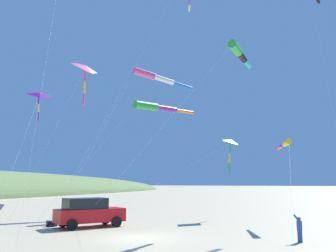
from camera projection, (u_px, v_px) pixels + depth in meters
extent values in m
plane|color=#C6B58C|center=(140.00, 238.00, 18.35)|extent=(600.00, 600.00, 0.00)
cube|color=red|center=(90.00, 215.00, 22.86)|extent=(3.96, 4.59, 0.84)
cube|color=black|center=(85.00, 203.00, 22.80)|extent=(2.80, 3.05, 0.68)
cylinder|color=black|center=(105.00, 219.00, 24.35)|extent=(0.55, 0.67, 0.66)
cylinder|color=black|center=(116.00, 222.00, 22.82)|extent=(0.55, 0.67, 0.66)
cylinder|color=black|center=(63.00, 222.00, 22.78)|extent=(0.55, 0.67, 0.66)
cylinder|color=black|center=(72.00, 225.00, 21.25)|extent=(0.55, 0.67, 0.66)
cube|color=black|center=(52.00, 224.00, 23.14)|extent=(0.60, 0.40, 0.36)
cube|color=white|center=(52.00, 220.00, 23.17)|extent=(0.62, 0.42, 0.06)
cylinder|color=#8E6B9E|center=(0.00, 209.00, 16.71)|extent=(0.24, 0.40, 0.49)
cube|color=#335199|center=(300.00, 236.00, 17.00)|extent=(0.22, 0.11, 0.56)
cylinder|color=#335199|center=(299.00, 225.00, 17.08)|extent=(0.25, 0.25, 0.46)
sphere|color=brown|center=(299.00, 219.00, 17.13)|extent=(0.17, 0.17, 0.17)
cylinder|color=#335199|center=(296.00, 218.00, 17.08)|extent=(0.28, 0.07, 0.35)
cylinder|color=#335199|center=(297.00, 218.00, 17.28)|extent=(0.28, 0.07, 0.35)
pyramid|color=#EF4C93|center=(86.00, 67.00, 26.42)|extent=(1.51, 2.18, 0.98)
cylinder|color=black|center=(85.00, 68.00, 26.45)|extent=(1.45, 0.26, 1.10)
cylinder|color=#EF4C93|center=(85.00, 75.00, 26.35)|extent=(0.22, 0.20, 0.91)
cylinder|color=yellow|center=(85.00, 87.00, 26.24)|extent=(0.27, 0.29, 0.92)
cylinder|color=#EF4C93|center=(84.00, 99.00, 26.12)|extent=(0.21, 0.26, 0.92)
cylinder|color=white|center=(48.00, 143.00, 24.81)|extent=(3.51, 3.08, 11.23)
cylinder|color=#EF4C93|center=(144.00, 73.00, 37.14)|extent=(2.13, 2.31, 1.08)
cylinder|color=white|center=(164.00, 80.00, 38.11)|extent=(1.96, 2.16, 0.88)
cylinder|color=blue|center=(182.00, 85.00, 39.08)|extent=(1.78, 2.00, 0.68)
cylinder|color=white|center=(102.00, 130.00, 29.03)|extent=(1.58, 13.57, 14.19)
cylinder|color=black|center=(318.00, 0.00, 32.31)|extent=(0.43, 0.77, 0.41)
cylinder|color=white|center=(326.00, 76.00, 23.89)|extent=(1.36, 9.48, 19.99)
cylinder|color=yellow|center=(288.00, 142.00, 23.41)|extent=(0.56, 0.64, 0.43)
cylinder|color=yellow|center=(286.00, 143.00, 23.90)|extent=(0.52, 0.62, 0.39)
cylinder|color=purple|center=(283.00, 145.00, 24.38)|extent=(0.48, 0.60, 0.35)
cylinder|color=#EF4C93|center=(281.00, 146.00, 24.87)|extent=(0.44, 0.58, 0.31)
cylinder|color=#EF4C93|center=(279.00, 148.00, 25.36)|extent=(0.39, 0.56, 0.26)
cylinder|color=red|center=(277.00, 149.00, 25.84)|extent=(0.35, 0.54, 0.22)
cylinder|color=white|center=(291.00, 185.00, 18.88)|extent=(0.43, 8.26, 5.44)
cylinder|color=green|center=(235.00, 48.00, 23.50)|extent=(0.71, 1.61, 0.66)
cylinder|color=black|center=(241.00, 56.00, 24.84)|extent=(0.54, 1.59, 0.50)
cylinder|color=#1EB7C6|center=(247.00, 64.00, 26.19)|extent=(0.38, 1.57, 0.34)
cylinder|color=white|center=(155.00, 136.00, 22.53)|extent=(9.72, 2.64, 11.60)
pyramid|color=green|center=(231.00, 141.00, 29.48)|extent=(1.64, 2.09, 0.66)
cylinder|color=black|center=(231.00, 142.00, 29.49)|extent=(1.49, 0.43, 0.65)
cylinder|color=green|center=(230.00, 148.00, 29.43)|extent=(0.24, 0.16, 0.84)
cylinder|color=yellow|center=(230.00, 158.00, 29.36)|extent=(0.26, 0.20, 0.84)
cylinder|color=green|center=(229.00, 168.00, 29.30)|extent=(0.20, 0.24, 0.84)
cylinder|color=white|center=(165.00, 180.00, 26.99)|extent=(8.53, 7.95, 6.13)
pyramid|color=purple|center=(40.00, 94.00, 26.71)|extent=(1.54, 1.65, 0.67)
cylinder|color=black|center=(39.00, 95.00, 26.74)|extent=(0.86, 0.67, 0.75)
cylinder|color=purple|center=(39.00, 100.00, 26.66)|extent=(0.12, 0.16, 0.65)
cylinder|color=yellow|center=(38.00, 108.00, 26.55)|extent=(0.18, 0.17, 0.65)
cylinder|color=purple|center=(38.00, 117.00, 26.48)|extent=(0.18, 0.16, 0.65)
cylinder|color=white|center=(19.00, 152.00, 21.47)|extent=(4.77, 7.95, 9.36)
cylinder|color=white|center=(47.00, 54.00, 22.51)|extent=(6.26, 9.33, 21.93)
cylinder|color=green|center=(146.00, 106.00, 33.07)|extent=(1.73, 2.68, 0.82)
cylinder|color=purple|center=(166.00, 109.00, 34.83)|extent=(1.55, 2.59, 0.62)
cylinder|color=orange|center=(185.00, 111.00, 36.59)|extent=(1.36, 2.50, 0.42)
cylinder|color=white|center=(93.00, 156.00, 26.90)|extent=(1.63, 10.53, 9.73)
cylinder|color=purple|center=(190.00, 0.00, 34.26)|extent=(0.70, 1.32, 0.29)
cylinder|color=yellow|center=(189.00, 8.00, 35.56)|extent=(0.66, 1.31, 0.25)
cylinder|color=white|center=(130.00, 73.00, 24.38)|extent=(6.79, 8.05, 20.63)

